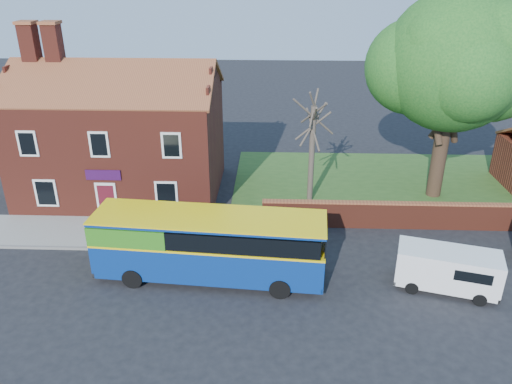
{
  "coord_description": "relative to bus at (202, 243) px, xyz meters",
  "views": [
    {
      "loc": [
        2.6,
        -18.1,
        13.71
      ],
      "look_at": [
        1.72,
        5.0,
        3.02
      ],
      "focal_mm": 35.0,
      "sensor_mm": 36.0,
      "label": 1
    }
  ],
  "objects": [
    {
      "name": "grass_strip",
      "position": [
        13.66,
        11.18,
        -1.82
      ],
      "size": [
        26.0,
        12.0,
        0.04
      ],
      "primitive_type": "cube",
      "color": "#426B28",
      "rests_on": "ground"
    },
    {
      "name": "van_near",
      "position": [
        11.23,
        -0.58,
        -0.74
      ],
      "size": [
        4.79,
        2.92,
        1.97
      ],
      "rotation": [
        0.0,
        0.0,
        -0.27
      ],
      "color": "white",
      "rests_on": "ground"
    },
    {
      "name": "shop_building",
      "position": [
        -6.36,
        9.67,
        1.57
      ],
      "size": [
        12.3,
        8.13,
        10.5
      ],
      "color": "maroon",
      "rests_on": "ground"
    },
    {
      "name": "bus",
      "position": [
        0.0,
        0.0,
        0.0
      ],
      "size": [
        10.85,
        3.55,
        3.25
      ],
      "rotation": [
        0.0,
        0.0,
        -0.08
      ],
      "color": "navy",
      "rests_on": "ground"
    },
    {
      "name": "bare_tree",
      "position": [
        5.56,
        8.55,
        1.58
      ],
      "size": [
        2.5,
        2.98,
        6.67
      ],
      "color": "#4C4238",
      "rests_on": "ground"
    },
    {
      "name": "large_tree",
      "position": [
        13.7,
        9.92,
        6.41
      ],
      "size": [
        10.33,
        8.17,
        12.6
      ],
      "color": "black",
      "rests_on": "ground"
    },
    {
      "name": "pavement",
      "position": [
        -6.34,
        3.93,
        -1.78
      ],
      "size": [
        18.0,
        3.5,
        0.12
      ],
      "primitive_type": "cube",
      "color": "gray",
      "rests_on": "ground"
    },
    {
      "name": "boundary_wall",
      "position": [
        13.66,
        5.18,
        -1.03
      ],
      "size": [
        22.0,
        0.38,
        1.6
      ],
      "color": "maroon",
      "rests_on": "ground"
    },
    {
      "name": "ground",
      "position": [
        0.66,
        -1.82,
        -1.84
      ],
      "size": [
        120.0,
        120.0,
        0.0
      ],
      "primitive_type": "plane",
      "color": "black",
      "rests_on": "ground"
    },
    {
      "name": "kerb",
      "position": [
        -6.34,
        2.18,
        -1.77
      ],
      "size": [
        18.0,
        0.15,
        0.14
      ],
      "primitive_type": "cube",
      "color": "slate",
      "rests_on": "ground"
    }
  ]
}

